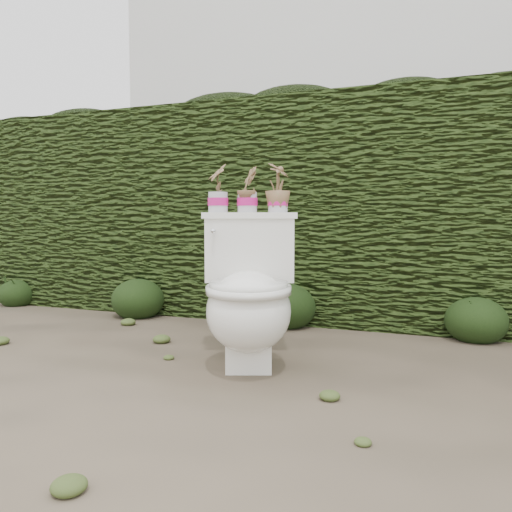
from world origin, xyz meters
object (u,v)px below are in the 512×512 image
at_px(potted_plant_center, 247,191).
at_px(potted_plant_right, 278,189).
at_px(potted_plant_left, 218,190).
at_px(toilet, 249,297).

bearing_deg(potted_plant_center, potted_plant_right, -77.96).
distance_m(potted_plant_left, potted_plant_center, 0.16).
distance_m(potted_plant_left, potted_plant_right, 0.32).
xyz_separation_m(toilet, potted_plant_right, (0.06, 0.28, 0.55)).
height_order(potted_plant_center, potted_plant_right, potted_plant_right).
relative_size(potted_plant_left, potted_plant_center, 1.06).
relative_size(toilet, potted_plant_left, 3.21).
bearing_deg(potted_plant_left, toilet, 13.25).
bearing_deg(potted_plant_right, potted_plant_center, 115.34).
height_order(toilet, potted_plant_left, potted_plant_left).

